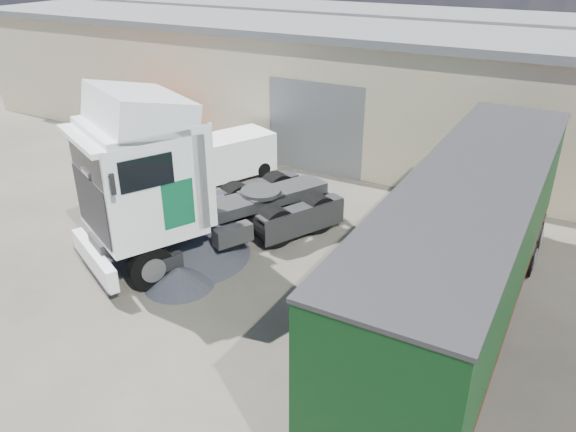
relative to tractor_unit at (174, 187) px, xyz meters
The scene contains 7 objects.
ground 3.94m from the tractor_unit, 39.59° to the right, with size 120.00×120.00×0.00m, color black.
warehouse 14.32m from the tractor_unit, 103.95° to the left, with size 30.60×12.60×5.42m.
tractor_unit is the anchor object (origin of this frame).
box_trailer 8.03m from the tractor_unit, ahead, with size 2.62×11.98×3.98m.
panel_van 5.88m from the tractor_unit, 113.81° to the left, with size 3.19×4.43×1.68m.
orange_skip 10.12m from the tractor_unit, 131.62° to the left, with size 3.80×2.98×2.08m.
gravel_heap 1.76m from the tractor_unit, 143.07° to the left, with size 6.53×6.53×1.06m.
Camera 1 is at (7.23, -9.06, 8.31)m, focal length 35.00 mm.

